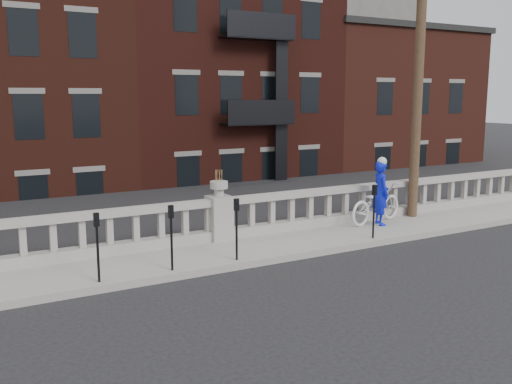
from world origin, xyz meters
TOP-DOWN VIEW (x-y plane):
  - ground at (0.00, 0.00)m, footprint 120.00×120.00m
  - sidewalk at (0.00, 3.00)m, footprint 32.00×2.20m
  - balustrade at (0.00, 3.95)m, footprint 28.00×0.34m
  - planter_pedestal at (0.00, 3.95)m, footprint 0.55×0.55m
  - lower_level at (0.56, 23.04)m, footprint 80.00×44.00m
  - utility_pole at (6.20, 3.60)m, footprint 1.60×0.28m
  - parking_meter_b at (-3.46, 2.15)m, footprint 0.10×0.09m
  - parking_meter_c at (-1.96, 2.15)m, footprint 0.10×0.09m
  - parking_meter_d at (-0.46, 2.15)m, footprint 0.10×0.09m
  - parking_meter_e at (3.42, 2.15)m, footprint 0.10×0.09m
  - bicycle at (4.67, 3.48)m, footprint 2.23×1.19m
  - cyclist at (4.61, 3.23)m, footprint 0.60×0.75m

SIDE VIEW (x-z plane):
  - ground at x=0.00m, z-range 0.00..0.00m
  - sidewalk at x=0.00m, z-range 0.00..0.15m
  - balustrade at x=0.00m, z-range 0.13..1.16m
  - bicycle at x=4.67m, z-range 0.15..1.26m
  - planter_pedestal at x=0.00m, z-range -0.05..1.71m
  - parking_meter_b at x=-3.46m, z-range 0.32..1.68m
  - parking_meter_c at x=-1.96m, z-range 0.32..1.68m
  - parking_meter_d at x=-0.46m, z-range 0.32..1.68m
  - parking_meter_e at x=3.42m, z-range 0.32..1.68m
  - cyclist at x=4.61m, z-range 0.15..1.93m
  - lower_level at x=0.56m, z-range -7.77..13.03m
  - utility_pole at x=6.20m, z-range 0.24..10.24m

